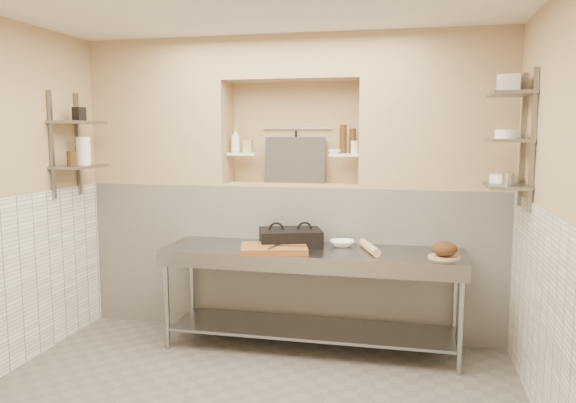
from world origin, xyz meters
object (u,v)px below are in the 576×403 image
(panini_press, at_px, (290,237))
(bottle_soap, at_px, (236,140))
(mixing_bowl, at_px, (342,243))
(prep_table, at_px, (311,278))
(cutting_board, at_px, (274,248))
(rolling_pin, at_px, (370,247))
(jug_left, at_px, (83,151))
(bread_loaf, at_px, (444,249))
(bowl_alcove, at_px, (335,151))

(panini_press, bearing_deg, bottle_soap, 127.61)
(mixing_bowl, bearing_deg, prep_table, -141.60)
(prep_table, relative_size, cutting_board, 4.65)
(bottle_soap, bearing_deg, mixing_bowl, -18.02)
(rolling_pin, distance_m, jug_left, 2.75)
(panini_press, distance_m, mixing_bowl, 0.47)
(panini_press, bearing_deg, cutting_board, -125.80)
(cutting_board, bearing_deg, jug_left, 177.35)
(panini_press, relative_size, mixing_bowl, 2.93)
(rolling_pin, xyz_separation_m, bread_loaf, (0.61, -0.11, 0.04))
(bread_loaf, xyz_separation_m, bowl_alcove, (-0.99, 0.65, 0.76))
(bowl_alcove, bearing_deg, jug_left, -164.67)
(rolling_pin, bearing_deg, bowl_alcove, 125.55)
(prep_table, distance_m, bowl_alcove, 1.23)
(rolling_pin, bearing_deg, bottle_soap, 158.57)
(cutting_board, distance_m, jug_left, 2.01)
(jug_left, bearing_deg, panini_press, 5.62)
(panini_press, bearing_deg, prep_table, -49.05)
(panini_press, relative_size, cutting_board, 1.14)
(mixing_bowl, xyz_separation_m, jug_left, (-2.37, -0.26, 0.81))
(mixing_bowl, xyz_separation_m, bottle_soap, (-1.10, 0.36, 0.91))
(rolling_pin, bearing_deg, cutting_board, -168.08)
(bread_loaf, bearing_deg, rolling_pin, 169.52)
(prep_table, distance_m, cutting_board, 0.44)
(panini_press, distance_m, bowl_alcove, 0.93)
(mixing_bowl, bearing_deg, bread_loaf, -18.36)
(prep_table, distance_m, bread_loaf, 1.16)
(cutting_board, distance_m, rolling_pin, 0.82)
(panini_press, bearing_deg, bowl_alcove, 33.36)
(cutting_board, bearing_deg, bowl_alcove, 59.25)
(cutting_board, height_order, jug_left, jug_left)
(bowl_alcove, bearing_deg, cutting_board, -120.75)
(rolling_pin, distance_m, bowl_alcove, 1.03)
(jug_left, bearing_deg, prep_table, 1.72)
(rolling_pin, height_order, bowl_alcove, bowl_alcove)
(cutting_board, relative_size, mixing_bowl, 2.57)
(mixing_bowl, xyz_separation_m, bread_loaf, (0.86, -0.29, 0.05))
(prep_table, height_order, bowl_alcove, bowl_alcove)
(bowl_alcove, xyz_separation_m, jug_left, (-2.25, -0.62, 0.01))
(panini_press, height_order, cutting_board, panini_press)
(panini_press, height_order, mixing_bowl, panini_press)
(bowl_alcove, bearing_deg, rolling_pin, -54.45)
(cutting_board, relative_size, rolling_pin, 1.19)
(mixing_bowl, height_order, bread_loaf, bread_loaf)
(rolling_pin, distance_m, bottle_soap, 1.71)
(mixing_bowl, height_order, jug_left, jug_left)
(bottle_soap, bearing_deg, cutting_board, -51.41)
(panini_press, xyz_separation_m, bread_loaf, (1.32, -0.22, 0.00))
(bottle_soap, height_order, bowl_alcove, bottle_soap)
(cutting_board, height_order, rolling_pin, rolling_pin)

